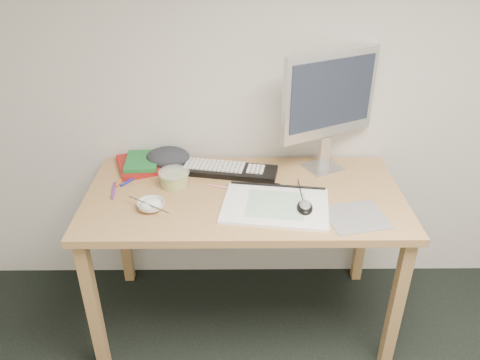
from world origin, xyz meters
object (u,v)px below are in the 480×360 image
object	(u,v)px
keyboard	(229,170)
monitor	(330,98)
sketchpad	(275,206)
rice_bowl	(151,206)
desk	(244,209)

from	to	relation	value
keyboard	monitor	world-z (taller)	monitor
keyboard	monitor	distance (m)	0.57
sketchpad	monitor	size ratio (longest dim) A/B	0.78
sketchpad	keyboard	size ratio (longest dim) A/B	0.98
monitor	rice_bowl	bearing A→B (deg)	177.53
keyboard	rice_bowl	xyz separation A→B (m)	(-0.32, -0.31, 0.00)
desk	sketchpad	bearing A→B (deg)	-41.42
desk	sketchpad	distance (m)	0.19
keyboard	rice_bowl	bearing A→B (deg)	-124.89
desk	sketchpad	world-z (taller)	sketchpad
rice_bowl	monitor	bearing A→B (deg)	25.01
rice_bowl	sketchpad	bearing A→B (deg)	1.49
sketchpad	rice_bowl	xyz separation A→B (m)	(-0.52, -0.01, 0.01)
desk	keyboard	xyz separation A→B (m)	(-0.07, 0.19, 0.10)
desk	keyboard	distance (m)	0.22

